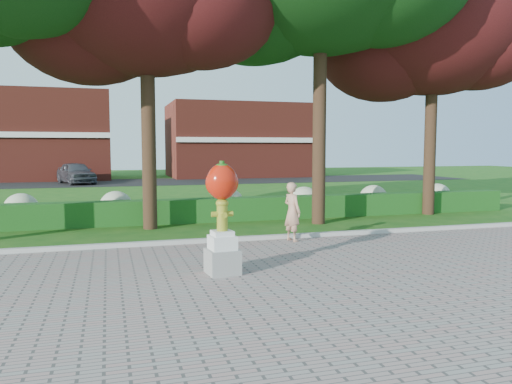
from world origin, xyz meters
TOP-DOWN VIEW (x-y plane):
  - ground at (0.00, 0.00)m, footprint 100.00×100.00m
  - walkway at (0.00, -4.00)m, footprint 40.00×14.00m
  - curb at (0.00, 3.00)m, footprint 40.00×0.18m
  - lawn_hedge at (0.00, 7.00)m, footprint 24.00×0.70m
  - hydrangea_row at (0.57, 8.00)m, footprint 20.10×1.10m
  - street at (0.00, 28.00)m, footprint 50.00×8.00m
  - building_left at (-10.00, 34.00)m, footprint 14.00×8.00m
  - building_right at (8.00, 34.00)m, footprint 12.00×8.00m
  - tree_far_right at (8.40, 6.58)m, footprint 7.88×6.72m
  - hydrant_sculpture at (-1.10, -0.30)m, footprint 0.66×0.66m
  - woman at (1.46, 2.60)m, footprint 0.55×0.67m
  - parked_car at (-5.40, 27.52)m, footprint 3.22×4.89m

SIDE VIEW (x-z plane):
  - ground at x=0.00m, z-range 0.00..0.00m
  - street at x=0.00m, z-range 0.00..0.02m
  - walkway at x=0.00m, z-range 0.00..0.04m
  - curb at x=0.00m, z-range 0.00..0.15m
  - lawn_hedge at x=0.00m, z-range 0.00..0.80m
  - hydrangea_row at x=0.57m, z-range 0.06..1.04m
  - parked_car at x=-5.40m, z-range 0.02..1.57m
  - woman at x=1.46m, z-range 0.04..1.62m
  - hydrant_sculpture at x=-1.10m, z-range 0.11..2.34m
  - building_right at x=8.00m, z-range 0.00..6.40m
  - building_left at x=-10.00m, z-range 0.00..7.00m
  - tree_far_right at x=8.40m, z-range 1.86..12.07m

